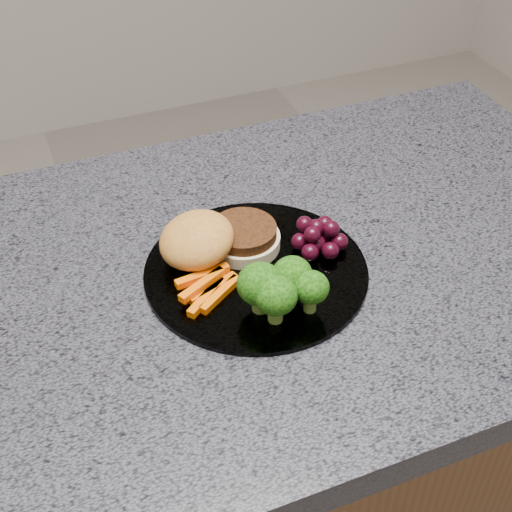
# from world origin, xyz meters

# --- Properties ---
(island_cabinet) EXTENTS (1.20, 0.60, 0.86)m
(island_cabinet) POSITION_xyz_m (0.00, 0.00, 0.43)
(island_cabinet) COLOR brown
(island_cabinet) RESTS_ON ground
(countertop) EXTENTS (1.20, 0.60, 0.04)m
(countertop) POSITION_xyz_m (0.00, 0.00, 0.88)
(countertop) COLOR #4E4D57
(countertop) RESTS_ON island_cabinet
(plate) EXTENTS (0.26, 0.26, 0.01)m
(plate) POSITION_xyz_m (0.09, -0.02, 0.90)
(plate) COLOR white
(plate) RESTS_ON countertop
(burger) EXTENTS (0.16, 0.11, 0.05)m
(burger) POSITION_xyz_m (0.05, 0.02, 0.93)
(burger) COLOR beige
(burger) RESTS_ON plate
(carrot_sticks) EXTENTS (0.08, 0.06, 0.02)m
(carrot_sticks) POSITION_xyz_m (0.02, -0.03, 0.91)
(carrot_sticks) COLOR #F36404
(carrot_sticks) RESTS_ON plate
(broccoli) EXTENTS (0.09, 0.07, 0.06)m
(broccoli) POSITION_xyz_m (0.09, -0.09, 0.94)
(broccoli) COLOR olive
(broccoli) RESTS_ON plate
(grape_bunch) EXTENTS (0.06, 0.07, 0.04)m
(grape_bunch) POSITION_xyz_m (0.17, -0.01, 0.92)
(grape_bunch) COLOR black
(grape_bunch) RESTS_ON plate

